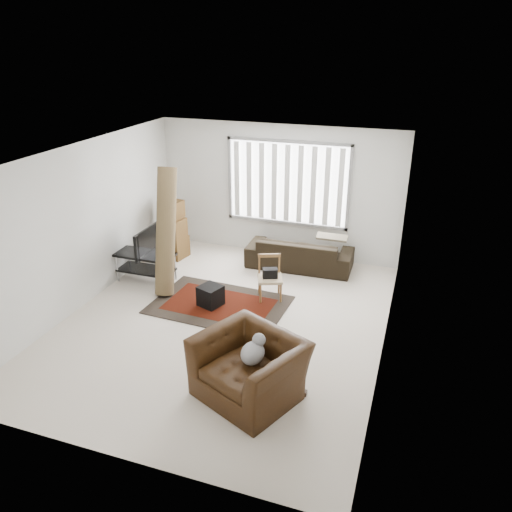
{
  "coord_description": "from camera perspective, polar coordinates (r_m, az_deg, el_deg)",
  "views": [
    {
      "loc": [
        2.74,
        -6.4,
        4.24
      ],
      "look_at": [
        0.4,
        0.43,
        1.05
      ],
      "focal_mm": 35.0,
      "sensor_mm": 36.0,
      "label": 1
    }
  ],
  "objects": [
    {
      "name": "side_chair",
      "position": [
        8.65,
        1.6,
        -2.28
      ],
      "size": [
        0.54,
        0.54,
        0.78
      ],
      "rotation": [
        0.0,
        0.0,
        0.39
      ],
      "color": "tan",
      "rests_on": "ground"
    },
    {
      "name": "subwoofer",
      "position": [
        8.54,
        -5.22,
        -4.53
      ],
      "size": [
        0.45,
        0.45,
        0.35
      ],
      "primitive_type": "cube",
      "rotation": [
        0.0,
        0.0,
        -0.34
      ],
      "color": "black",
      "rests_on": "persian_rug"
    },
    {
      "name": "rolled_rug",
      "position": [
        8.82,
        -10.27,
        2.75
      ],
      "size": [
        0.41,
        0.87,
        2.24
      ],
      "primitive_type": "cylinder",
      "rotation": [
        -0.24,
        0.0,
        0.09
      ],
      "color": "brown",
      "rests_on": "ground"
    },
    {
      "name": "sofa",
      "position": [
        9.87,
        5.03,
        0.86
      ],
      "size": [
        2.09,
        0.95,
        0.79
      ],
      "primitive_type": "imported",
      "rotation": [
        0.0,
        0.0,
        3.17
      ],
      "color": "black",
      "rests_on": "ground"
    },
    {
      "name": "room",
      "position": [
        7.82,
        -2.36,
        5.35
      ],
      "size": [
        6.0,
        6.02,
        2.71
      ],
      "color": "beige",
      "rests_on": "ground"
    },
    {
      "name": "tv_stand",
      "position": [
        9.51,
        -12.5,
        -0.57
      ],
      "size": [
        1.1,
        0.49,
        0.55
      ],
      "color": "black",
      "rests_on": "ground"
    },
    {
      "name": "tv",
      "position": [
        9.36,
        -12.72,
        1.71
      ],
      "size": [
        0.12,
        0.89,
        0.51
      ],
      "primitive_type": "imported",
      "rotation": [
        0.0,
        0.0,
        1.57
      ],
      "color": "black",
      "rests_on": "tv_stand"
    },
    {
      "name": "armchair",
      "position": [
        6.4,
        -0.74,
        -12.24
      ],
      "size": [
        1.58,
        1.5,
        0.92
      ],
      "rotation": [
        0.0,
        0.0,
        -0.42
      ],
      "color": "#311A0A",
      "rests_on": "ground"
    },
    {
      "name": "persian_rug",
      "position": [
        8.63,
        -4.2,
        -5.56
      ],
      "size": [
        2.33,
        1.61,
        0.02
      ],
      "color": "black",
      "rests_on": "ground"
    },
    {
      "name": "moving_boxes",
      "position": [
        10.4,
        -9.44,
        2.79
      ],
      "size": [
        0.56,
        0.53,
        1.2
      ],
      "color": "brown",
      "rests_on": "ground"
    },
    {
      "name": "white_flatpack",
      "position": [
        10.06,
        -11.05,
        0.54
      ],
      "size": [
        0.56,
        0.32,
        0.67
      ],
      "primitive_type": "cube",
      "rotation": [
        -0.19,
        0.0,
        0.25
      ],
      "color": "silver",
      "rests_on": "ground"
    }
  ]
}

